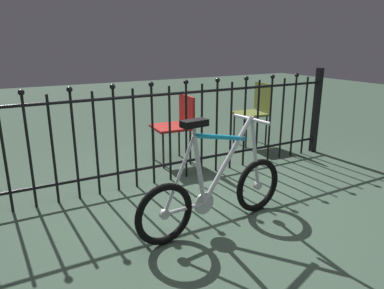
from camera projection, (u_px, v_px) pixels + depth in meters
The scene contains 5 objects.
ground_plane at pixel (211, 210), 3.16m from camera, with size 20.00×20.00×0.00m, color #3C5342.
iron_fence at pixel (166, 130), 3.66m from camera, with size 4.30×0.07×1.11m.
bicycle at pixel (215, 191), 2.81m from camera, with size 1.41×0.40×0.90m.
chair_red at pixel (177, 122), 4.29m from camera, with size 0.46×0.46×0.81m.
chair_olive at pixel (256, 108), 5.03m from camera, with size 0.45×0.44×0.87m.
Camera 1 is at (-1.53, -2.43, 1.45)m, focal length 33.31 mm.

